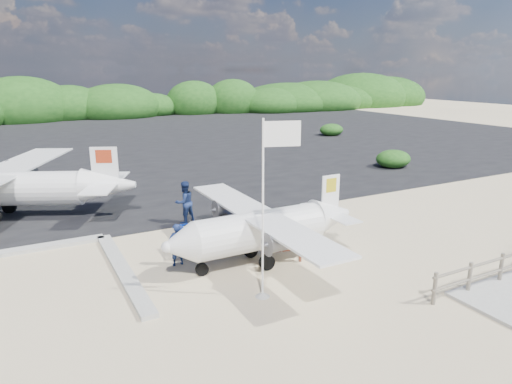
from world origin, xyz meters
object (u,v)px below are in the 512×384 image
crew_a (177,245)px  crew_b (185,202)px  flagpole (262,296)px  signboard (281,263)px  aircraft_large (313,140)px  baggage_cart (214,251)px

crew_a → crew_b: crew_b is taller
flagpole → signboard: flagpole is taller
crew_a → signboard: bearing=151.2°
aircraft_large → signboard: bearing=78.2°
baggage_cart → crew_b: 3.80m
flagpole → crew_a: (-1.51, 3.43, 0.75)m
aircraft_large → baggage_cart: bearing=73.0°
flagpole → aircraft_large: bearing=52.4°
flagpole → aircraft_large: (19.54, 25.39, 0.00)m
flagpole → crew_b: 7.74m
flagpole → crew_a: flagpole is taller
baggage_cart → signboard: (1.65, -2.17, 0.00)m
baggage_cart → aircraft_large: size_ratio=0.18×
signboard → crew_b: 6.10m
baggage_cart → crew_a: bearing=-157.9°
signboard → crew_a: size_ratio=1.03×
signboard → crew_a: (-3.28, 1.59, 0.75)m
flagpole → crew_b: size_ratio=2.82×
signboard → crew_b: (-1.49, 5.84, 0.95)m
crew_a → crew_b: bearing=-115.7°
crew_b → aircraft_large: 26.19m
signboard → flagpole: bearing=-118.4°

